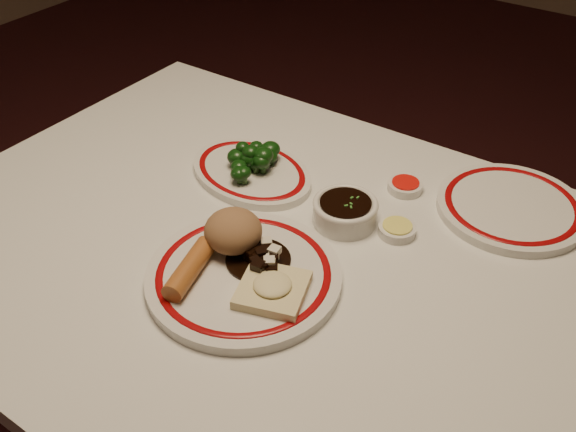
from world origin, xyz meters
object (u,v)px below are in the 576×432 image
(rice_mound, at_px, (233,231))
(spring_roll, at_px, (190,268))
(main_plate, at_px, (244,276))
(stirfry_heap, at_px, (260,257))
(broccoli_plate, at_px, (251,172))
(broccoli_pile, at_px, (254,158))
(dining_table, at_px, (265,284))
(soy_bowl, at_px, (345,212))
(fried_wonton, at_px, (273,288))

(rice_mound, xyz_separation_m, spring_roll, (-0.01, -0.09, -0.02))
(main_plate, height_order, stirfry_heap, stirfry_heap)
(broccoli_plate, relative_size, broccoli_pile, 2.20)
(dining_table, relative_size, rice_mound, 13.03)
(dining_table, bearing_deg, spring_roll, -103.08)
(stirfry_heap, relative_size, soy_bowl, 0.94)
(fried_wonton, relative_size, broccoli_pile, 0.94)
(main_plate, relative_size, broccoli_pile, 2.46)
(broccoli_plate, distance_m, soy_bowl, 0.22)
(broccoli_plate, xyz_separation_m, broccoli_pile, (0.00, 0.00, 0.03))
(broccoli_plate, relative_size, soy_bowl, 2.62)
(rice_mound, xyz_separation_m, broccoli_pile, (-0.11, 0.20, -0.01))
(fried_wonton, relative_size, soy_bowl, 1.11)
(soy_bowl, bearing_deg, fried_wonton, -87.35)
(dining_table, distance_m, main_plate, 0.14)
(spring_roll, bearing_deg, fried_wonton, 3.20)
(rice_mound, bearing_deg, spring_roll, -97.42)
(dining_table, xyz_separation_m, spring_roll, (-0.03, -0.14, 0.13))
(rice_mound, relative_size, broccoli_plate, 0.32)
(spring_roll, bearing_deg, main_plate, 26.04)
(main_plate, height_order, fried_wonton, fried_wonton)
(broccoli_pile, bearing_deg, rice_mound, -61.20)
(fried_wonton, bearing_deg, broccoli_pile, 131.45)
(main_plate, relative_size, broccoli_plate, 1.11)
(spring_roll, bearing_deg, dining_table, 62.08)
(dining_table, relative_size, soy_bowl, 10.94)
(main_plate, xyz_separation_m, soy_bowl, (0.05, 0.22, 0.01))
(fried_wonton, distance_m, soy_bowl, 0.23)
(main_plate, height_order, spring_roll, spring_roll)
(soy_bowl, bearing_deg, rice_mound, -119.91)
(dining_table, distance_m, broccoli_pile, 0.24)
(dining_table, height_order, broccoli_plate, broccoli_plate)
(broccoli_plate, bearing_deg, main_plate, -55.24)
(stirfry_heap, relative_size, broccoli_plate, 0.36)
(broccoli_pile, distance_m, soy_bowl, 0.21)
(broccoli_plate, bearing_deg, spring_roll, -70.33)
(fried_wonton, xyz_separation_m, broccoli_pile, (-0.22, 0.25, 0.01))
(spring_roll, height_order, stirfry_heap, spring_roll)
(broccoli_pile, relative_size, soy_bowl, 1.19)
(rice_mound, bearing_deg, broccoli_plate, 120.24)
(stirfry_heap, xyz_separation_m, soy_bowl, (0.05, 0.18, -0.01))
(fried_wonton, relative_size, stirfry_heap, 1.19)
(main_plate, bearing_deg, soy_bowl, 76.21)
(dining_table, distance_m, stirfry_heap, 0.14)
(spring_roll, height_order, broccoli_pile, broccoli_pile)
(rice_mound, relative_size, fried_wonton, 0.76)
(main_plate, relative_size, stirfry_heap, 3.11)
(rice_mound, height_order, broccoli_plate, rice_mound)
(stirfry_heap, bearing_deg, spring_roll, -128.19)
(main_plate, bearing_deg, fried_wonton, -10.79)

